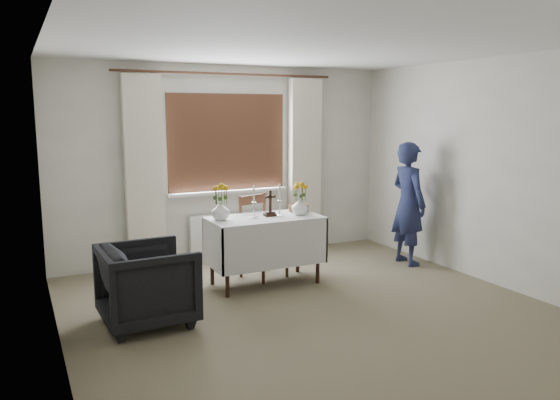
% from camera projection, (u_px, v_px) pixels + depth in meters
% --- Properties ---
extents(ground, '(5.00, 5.00, 0.00)m').
position_uv_depth(ground, '(324.00, 319.00, 5.08)').
color(ground, '#7B7255').
rests_on(ground, ground).
extents(altar_table, '(1.24, 0.64, 0.76)m').
position_uv_depth(altar_table, '(265.00, 251.00, 6.07)').
color(altar_table, silver).
rests_on(altar_table, ground).
extents(wooden_chair, '(0.56, 0.56, 0.96)m').
position_uv_depth(wooden_chair, '(264.00, 237.00, 6.31)').
color(wooden_chair, '#51311C').
rests_on(wooden_chair, ground).
extents(armchair, '(0.84, 0.82, 0.74)m').
position_uv_depth(armchair, '(148.00, 284.00, 4.92)').
color(armchair, black).
rests_on(armchair, ground).
extents(person, '(0.38, 0.57, 1.54)m').
position_uv_depth(person, '(408.00, 204.00, 6.84)').
color(person, navy).
rests_on(person, ground).
extents(radiator, '(1.10, 0.10, 0.60)m').
position_uv_depth(radiator, '(230.00, 236.00, 7.18)').
color(radiator, silver).
rests_on(radiator, ground).
extents(wooden_cross, '(0.14, 0.11, 0.29)m').
position_uv_depth(wooden_cross, '(270.00, 203.00, 6.05)').
color(wooden_cross, black).
rests_on(wooden_cross, altar_table).
extents(candlestick_left, '(0.13, 0.13, 0.36)m').
position_uv_depth(candlestick_left, '(254.00, 202.00, 5.92)').
color(candlestick_left, white).
rests_on(candlestick_left, altar_table).
extents(candlestick_right, '(0.13, 0.13, 0.36)m').
position_uv_depth(candlestick_right, '(280.00, 200.00, 6.03)').
color(candlestick_right, white).
rests_on(candlestick_right, altar_table).
extents(flower_vase_left, '(0.23, 0.23, 0.21)m').
position_uv_depth(flower_vase_left, '(221.00, 210.00, 5.83)').
color(flower_vase_left, white).
rests_on(flower_vase_left, altar_table).
extents(flower_vase_right, '(0.22, 0.22, 0.19)m').
position_uv_depth(flower_vase_right, '(300.00, 206.00, 6.12)').
color(flower_vase_right, white).
rests_on(flower_vase_right, altar_table).
extents(wicker_basket, '(0.26, 0.26, 0.09)m').
position_uv_depth(wicker_basket, '(299.00, 208.00, 6.34)').
color(wicker_basket, brown).
rests_on(wicker_basket, altar_table).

